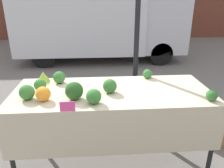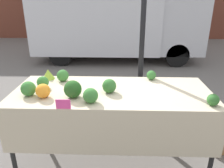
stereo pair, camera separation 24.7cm
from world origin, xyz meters
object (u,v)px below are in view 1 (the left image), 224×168
at_px(orange_cauliflower, 43,94).
at_px(produce_crate, 218,134).
at_px(parked_truck, 96,15).
at_px(price_sign, 67,106).

relative_size(orange_cauliflower, produce_crate, 0.33).
bearing_deg(orange_cauliflower, parked_truck, 83.63).
xyz_separation_m(parked_truck, price_sign, (-0.30, -5.34, -0.44)).
distance_m(orange_cauliflower, produce_crate, 2.42).
height_order(price_sign, produce_crate, price_sign).
height_order(orange_cauliflower, price_sign, orange_cauliflower).
relative_size(parked_truck, produce_crate, 10.97).
xyz_separation_m(orange_cauliflower, price_sign, (0.27, -0.25, -0.03)).
xyz_separation_m(parked_truck, produce_crate, (1.66, -4.71, -1.28)).
bearing_deg(parked_truck, orange_cauliflower, -96.37).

